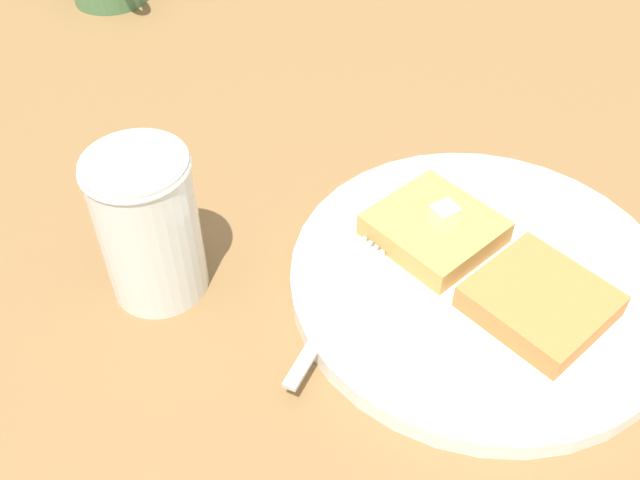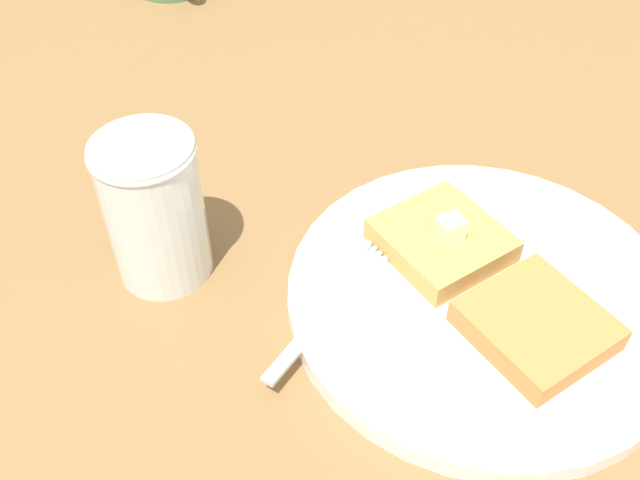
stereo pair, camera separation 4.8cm
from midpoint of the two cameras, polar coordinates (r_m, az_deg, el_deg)
table_surface at (r=48.97cm, az=1.25°, el=-8.13°), size 126.82×126.82×2.01cm
plate at (r=50.80cm, az=10.16°, el=-3.16°), size 26.81×26.81×1.51cm
toast_slice_left at (r=51.59cm, az=6.55°, el=0.80°), size 8.82×8.53×1.84cm
toast_slice_middle at (r=48.11cm, az=14.50°, el=-4.92°), size 8.82×8.53×1.84cm
butter_pat_primary at (r=49.96cm, az=7.23°, el=1.75°), size 1.72×1.87×1.73cm
fork at (r=48.45cm, az=-0.42°, el=-3.83°), size 8.81×14.79×0.36cm
syrup_jar at (r=49.14cm, az=-16.17°, el=0.49°), size 6.95×6.95×11.09cm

